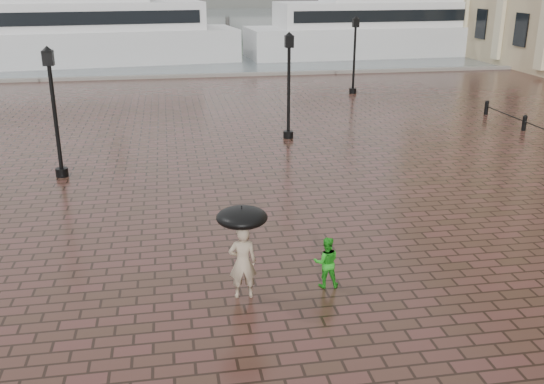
# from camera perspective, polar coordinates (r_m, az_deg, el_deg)

# --- Properties ---
(ground) EXTENTS (300.00, 300.00, 0.00)m
(ground) POSITION_cam_1_polar(r_m,az_deg,el_deg) (13.45, 0.61, -10.28)
(ground) COLOR #39231A
(ground) RESTS_ON ground
(harbour_water) EXTENTS (240.00, 240.00, 0.00)m
(harbour_water) POSITION_cam_1_polar(r_m,az_deg,el_deg) (103.70, -8.93, 15.66)
(harbour_water) COLOR #4D595E
(harbour_water) RESTS_ON ground
(quay_edge) EXTENTS (80.00, 0.60, 0.30)m
(quay_edge) POSITION_cam_1_polar(r_m,az_deg,el_deg) (44.03, -7.03, 10.70)
(quay_edge) COLOR slate
(quay_edge) RESTS_ON ground
(far_shore) EXTENTS (300.00, 60.00, 2.00)m
(far_shore) POSITION_cam_1_polar(r_m,az_deg,el_deg) (171.57, -9.51, 17.44)
(far_shore) COLOR #4C4C47
(far_shore) RESTS_ON ground
(street_lamps) EXTENTS (21.44, 14.44, 4.40)m
(street_lamps) POSITION_cam_1_polar(r_m,az_deg,el_deg) (29.30, -8.61, 10.79)
(street_lamps) COLOR black
(street_lamps) RESTS_ON ground
(adult_pedestrian) EXTENTS (0.62, 0.42, 1.68)m
(adult_pedestrian) POSITION_cam_1_polar(r_m,az_deg,el_deg) (13.27, -2.78, -6.63)
(adult_pedestrian) COLOR tan
(adult_pedestrian) RESTS_ON ground
(child_pedestrian) EXTENTS (0.64, 0.53, 1.20)m
(child_pedestrian) POSITION_cam_1_polar(r_m,az_deg,el_deg) (13.86, 5.13, -6.59)
(child_pedestrian) COLOR green
(child_pedestrian) RESTS_ON ground
(ferry_near) EXTENTS (28.03, 9.86, 9.00)m
(ferry_near) POSITION_cam_1_polar(r_m,az_deg,el_deg) (52.87, -18.87, 14.25)
(ferry_near) COLOR silver
(ferry_near) RESTS_ON ground
(ferry_far) EXTENTS (26.68, 7.79, 8.65)m
(ferry_far) POSITION_cam_1_polar(r_m,az_deg,el_deg) (57.49, 11.35, 15.14)
(ferry_far) COLOR silver
(ferry_far) RESTS_ON ground
(umbrella) EXTENTS (1.10, 1.10, 1.14)m
(umbrella) POSITION_cam_1_polar(r_m,az_deg,el_deg) (12.84, -2.85, -2.40)
(umbrella) COLOR black
(umbrella) RESTS_ON ground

